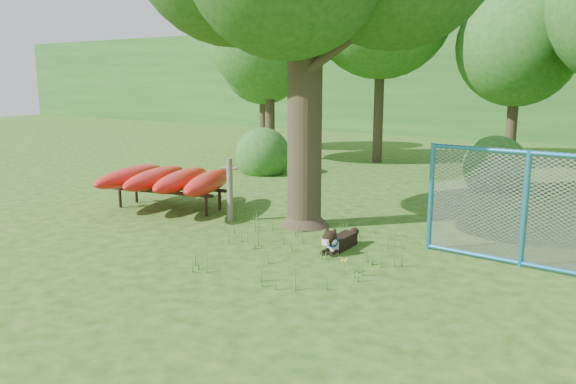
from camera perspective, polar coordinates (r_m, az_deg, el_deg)
The scene contains 13 objects.
ground at distance 9.76m, azimuth -4.93°, elevation -6.80°, with size 80.00×80.00×0.00m, color #234A0E.
wooden_post at distance 12.19m, azimuth -5.93°, elevation 0.41°, with size 0.38×0.19×1.38m.
kayak_rack at distance 13.56m, azimuth -12.05°, elevation 1.30°, with size 3.63×3.24×0.95m.
husky_dog at distance 10.19m, azimuth 5.12°, elevation -4.95°, with size 0.29×1.16×0.51m.
fence_section at distance 9.87m, azimuth 22.91°, elevation -1.62°, with size 3.31×0.30×3.22m.
wildflower_clump at distance 9.00m, azimuth 5.70°, elevation -7.07°, with size 0.11×0.10×0.24m.
bg_tree_a at distance 21.22m, azimuth -1.90°, elevation 15.28°, with size 4.40×4.40×6.70m.
bg_tree_b at distance 21.30m, azimuth 9.51°, elevation 18.17°, with size 5.20×5.20×8.22m.
bg_tree_c at distance 20.70m, azimuth 22.31°, elevation 13.52°, with size 4.00×4.00×6.12m.
bg_tree_f at distance 25.08m, azimuth -2.55°, elevation 12.95°, with size 3.60×3.60×5.55m.
shrub_left at distance 18.52m, azimuth -2.54°, elevation 1.93°, with size 1.80×1.80×1.80m, color #245D1E.
shrub_mid at distance 16.93m, azimuth 20.14°, elevation 0.34°, with size 1.80×1.80×1.80m, color #245D1E.
wooded_hillside at distance 35.69m, azimuth 24.80°, elevation 10.29°, with size 80.00×12.00×6.00m, color #245D1E.
Camera 1 is at (5.83, -7.22, 3.04)m, focal length 35.00 mm.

